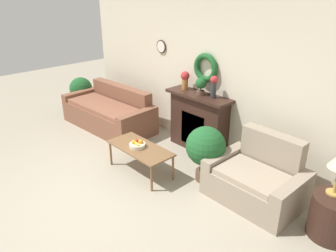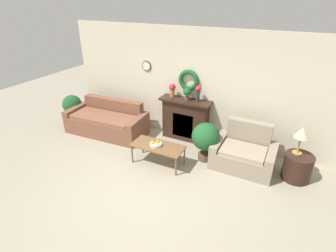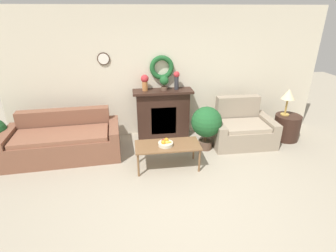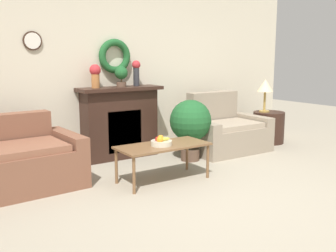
{
  "view_description": "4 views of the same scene",
  "coord_description": "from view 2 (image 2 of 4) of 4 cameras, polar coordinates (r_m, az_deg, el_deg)",
  "views": [
    {
      "loc": [
        3.46,
        -1.72,
        2.86
      ],
      "look_at": [
        -0.06,
        1.58,
        0.72
      ],
      "focal_mm": 35.0,
      "sensor_mm": 36.0,
      "label": 1
    },
    {
      "loc": [
        2.12,
        -3.07,
        3.34
      ],
      "look_at": [
        -0.05,
        1.3,
        0.86
      ],
      "focal_mm": 28.0,
      "sensor_mm": 36.0,
      "label": 2
    },
    {
      "loc": [
        -0.75,
        -2.89,
        2.6
      ],
      "look_at": [
        -0.14,
        1.48,
        0.64
      ],
      "focal_mm": 28.0,
      "sensor_mm": 36.0,
      "label": 3
    },
    {
      "loc": [
        -2.73,
        -2.79,
        1.52
      ],
      "look_at": [
        -0.01,
        1.27,
        0.64
      ],
      "focal_mm": 42.0,
      "sensor_mm": 36.0,
      "label": 4
    }
  ],
  "objects": [
    {
      "name": "ground_plane",
      "position": [
        5.01,
        -6.3,
        -15.11
      ],
      "size": [
        16.0,
        16.0,
        0.0
      ],
      "primitive_type": "plane",
      "color": "#9E937F"
    },
    {
      "name": "wall_back",
      "position": [
        6.38,
        5.71,
        8.64
      ],
      "size": [
        6.8,
        0.17,
        2.7
      ],
      "color": "beige",
      "rests_on": "ground_plane"
    },
    {
      "name": "fireplace",
      "position": [
        6.54,
        3.78,
        1.5
      ],
      "size": [
        1.26,
        0.41,
        1.07
      ],
      "color": "#331E16",
      "rests_on": "ground_plane"
    },
    {
      "name": "couch_left",
      "position": [
        7.12,
        -13.05,
        0.97
      ],
      "size": [
        2.12,
        1.06,
        0.83
      ],
      "rotation": [
        0.0,
        0.0,
        0.05
      ],
      "color": "brown",
      "rests_on": "ground_plane"
    },
    {
      "name": "loveseat_right",
      "position": [
        5.83,
        16.2,
        -5.65
      ],
      "size": [
        1.28,
        0.91,
        0.93
      ],
      "rotation": [
        0.0,
        0.0,
        -0.01
      ],
      "color": "gray",
      "rests_on": "ground_plane"
    },
    {
      "name": "coffee_table",
      "position": [
        5.61,
        -2.21,
        -4.63
      ],
      "size": [
        1.13,
        0.52,
        0.45
      ],
      "color": "brown",
      "rests_on": "ground_plane"
    },
    {
      "name": "fruit_bowl",
      "position": [
        5.56,
        -2.71,
        -3.89
      ],
      "size": [
        0.26,
        0.26,
        0.12
      ],
      "color": "beige",
      "rests_on": "coffee_table"
    },
    {
      "name": "side_table_by_loveseat",
      "position": [
        5.83,
        26.33,
        -8.01
      ],
      "size": [
        0.54,
        0.54,
        0.55
      ],
      "color": "#331E16",
      "rests_on": "ground_plane"
    },
    {
      "name": "table_lamp",
      "position": [
        5.54,
        27.14,
        -1.5
      ],
      "size": [
        0.28,
        0.28,
        0.57
      ],
      "color": "#B28E42",
      "rests_on": "side_table_by_loveseat"
    },
    {
      "name": "vase_on_mantel_left",
      "position": [
        6.41,
        0.95,
        7.97
      ],
      "size": [
        0.16,
        0.16,
        0.33
      ],
      "color": "#AD6B38",
      "rests_on": "fireplace"
    },
    {
      "name": "vase_on_mantel_right",
      "position": [
        6.17,
        6.54,
        7.29
      ],
      "size": [
        0.13,
        0.13,
        0.38
      ],
      "color": "#2D2D33",
      "rests_on": "fireplace"
    },
    {
      "name": "potted_plant_on_mantel",
      "position": [
        6.25,
        4.18,
        7.22
      ],
      "size": [
        0.19,
        0.19,
        0.3
      ],
      "color": "brown",
      "rests_on": "fireplace"
    },
    {
      "name": "potted_plant_floor_by_couch",
      "position": [
        7.89,
        -20.09,
        4.16
      ],
      "size": [
        0.53,
        0.53,
        0.81
      ],
      "color": "brown",
      "rests_on": "ground_plane"
    },
    {
      "name": "potted_plant_floor_by_loveseat",
      "position": [
        5.7,
        8.18,
        -2.55
      ],
      "size": [
        0.6,
        0.6,
        0.89
      ],
      "color": "brown",
      "rests_on": "ground_plane"
    }
  ]
}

